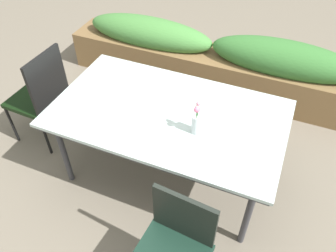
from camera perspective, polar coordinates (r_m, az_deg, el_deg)
name	(u,v)px	position (r m, az deg, el deg)	size (l,w,h in m)	color
ground_plane	(173,169)	(3.26, 0.90, -7.24)	(12.00, 12.00, 0.00)	#756B5B
dining_table	(168,117)	(2.72, 0.00, 1.57)	(1.85, 1.08, 0.76)	#B2C6C1
chair_end_left	(42,94)	(3.41, -20.61, 5.16)	(0.48, 0.48, 1.01)	black
chair_near_right	(174,247)	(2.25, 1.00, -19.86)	(0.49, 0.49, 0.88)	#152F24
flower_vase	(197,121)	(2.45, 4.88, 0.90)	(0.08, 0.08, 0.29)	silver
planter_box	(212,61)	(4.05, 7.52, 10.93)	(3.50, 0.49, 0.77)	brown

